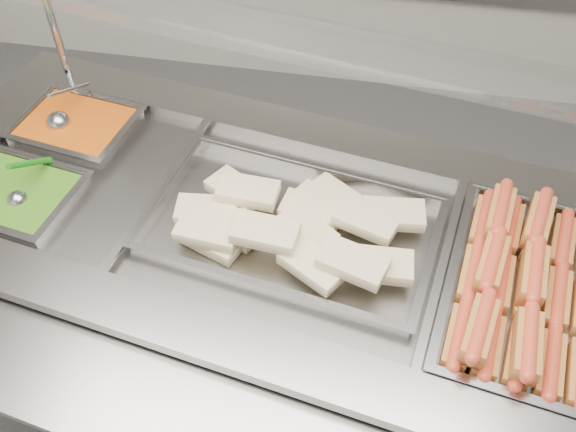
% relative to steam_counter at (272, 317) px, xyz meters
% --- Properties ---
extents(steam_counter, '(2.22, 1.27, 1.00)m').
position_rel_steam_counter_xyz_m(steam_counter, '(0.00, 0.00, 0.00)').
color(steam_counter, slate).
rests_on(steam_counter, ground).
extents(tray_rail, '(2.02, 0.74, 0.06)m').
position_rel_steam_counter_xyz_m(tray_rail, '(-0.10, -0.56, 0.45)').
color(tray_rail, gray).
rests_on(tray_rail, steam_counter).
extents(sneeze_guard, '(1.87, 0.63, 0.49)m').
position_rel_steam_counter_xyz_m(sneeze_guard, '(0.04, 0.24, 0.91)').
color(sneeze_guard, '#BABBBF').
rests_on(sneeze_guard, steam_counter).
extents(pan_hotdogs, '(0.48, 0.67, 0.11)m').
position_rel_steam_counter_xyz_m(pan_hotdogs, '(0.69, -0.12, 0.46)').
color(pan_hotdogs, gray).
rests_on(pan_hotdogs, steam_counter).
extents(pan_wraps, '(0.82, 0.57, 0.08)m').
position_rel_steam_counter_xyz_m(pan_wraps, '(0.07, -0.01, 0.47)').
color(pan_wraps, gray).
rests_on(pan_wraps, steam_counter).
extents(pan_beans, '(0.37, 0.32, 0.11)m').
position_rel_steam_counter_xyz_m(pan_beans, '(-0.68, 0.28, 0.46)').
color(pan_beans, gray).
rests_on(pan_beans, steam_counter).
extents(pan_peas, '(0.37, 0.32, 0.11)m').
position_rel_steam_counter_xyz_m(pan_peas, '(-0.74, -0.04, 0.46)').
color(pan_peas, gray).
rests_on(pan_peas, steam_counter).
extents(hotdogs_in_buns, '(0.42, 0.62, 0.13)m').
position_rel_steam_counter_xyz_m(hotdogs_in_buns, '(0.67, -0.11, 0.51)').
color(hotdogs_in_buns, '#965C1F').
rests_on(hotdogs_in_buns, pan_hotdogs).
extents(tortilla_wraps, '(0.69, 0.44, 0.11)m').
position_rel_steam_counter_xyz_m(tortilla_wraps, '(0.07, -0.02, 0.51)').
color(tortilla_wraps, beige).
rests_on(tortilla_wraps, pan_wraps).
extents(ladle, '(0.08, 0.22, 0.15)m').
position_rel_steam_counter_xyz_m(ladle, '(-0.73, 0.27, 0.51)').
color(ladle, '#AAAAAF').
rests_on(ladle, pan_beans).
extents(serving_spoon, '(0.07, 0.20, 0.16)m').
position_rel_steam_counter_xyz_m(serving_spoon, '(-0.70, -0.05, 0.51)').
color(serving_spoon, '#AAAAAF').
rests_on(serving_spoon, pan_peas).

